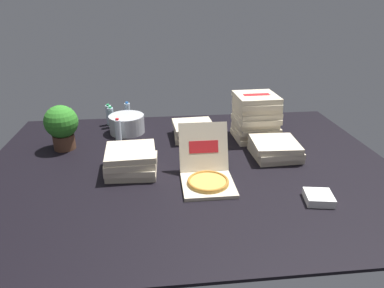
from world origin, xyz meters
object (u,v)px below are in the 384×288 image
pizza_stack_right_near (131,161)px  potted_plant (62,125)px  open_pizza_box (207,172)px  ice_bucket (127,124)px  pizza_stack_left_near (275,149)px  napkin_pile (319,198)px  pizza_stack_center_far (194,130)px  water_bottle_2 (128,113)px  pizza_stack_center_near (256,117)px  water_bottle_0 (118,130)px  water_bottle_1 (111,118)px  water_bottle_3 (109,115)px

pizza_stack_right_near → potted_plant: potted_plant is taller
open_pizza_box → ice_bucket: bearing=121.4°
pizza_stack_right_near → potted_plant: (-0.60, 0.50, 0.13)m
open_pizza_box → pizza_stack_left_near: bearing=29.0°
napkin_pile → pizza_stack_right_near: bearing=156.3°
pizza_stack_center_far → pizza_stack_right_near: pizza_stack_right_near is taller
pizza_stack_left_near → water_bottle_2: (-1.26, 0.98, 0.04)m
pizza_stack_left_near → pizza_stack_right_near: bearing=-173.1°
pizza_stack_center_near → ice_bucket: size_ratio=1.25×
open_pizza_box → napkin_pile: open_pizza_box is taller
pizza_stack_right_near → ice_bucket: bearing=96.0°
pizza_stack_center_near → napkin_pile: size_ratio=2.42×
open_pizza_box → ice_bucket: (-0.63, 1.03, 0.01)m
pizza_stack_right_near → napkin_pile: 1.34m
potted_plant → pizza_stack_left_near: bearing=-11.4°
napkin_pile → pizza_stack_center_near: bearing=96.5°
open_pizza_box → pizza_stack_right_near: (-0.54, 0.20, 0.02)m
ice_bucket → napkin_pile: size_ratio=1.94×
water_bottle_0 → pizza_stack_center_near: bearing=-2.5°
water_bottle_1 → water_bottle_3: 0.09m
water_bottle_0 → napkin_pile: bearing=-39.9°
water_bottle_2 → potted_plant: (-0.51, -0.62, 0.11)m
pizza_stack_left_near → water_bottle_0: size_ratio=1.79×
pizza_stack_center_far → water_bottle_1: (-0.80, 0.35, 0.04)m
pizza_stack_left_near → water_bottle_1: water_bottle_1 is taller
pizza_stack_right_near → water_bottle_3: bearing=104.9°
pizza_stack_center_far → napkin_pile: (0.68, -1.17, -0.04)m
water_bottle_3 → water_bottle_0: bearing=-73.6°
pizza_stack_center_near → potted_plant: bearing=-178.0°
water_bottle_2 → water_bottle_3: (-0.19, -0.06, 0.00)m
pizza_stack_left_near → pizza_stack_center_far: bearing=141.6°
napkin_pile → open_pizza_box: bearing=153.8°
pizza_stack_center_far → water_bottle_2: (-0.64, 0.49, 0.04)m
pizza_stack_left_near → pizza_stack_center_near: bearing=98.0°
pizza_stack_left_near → water_bottle_3: 1.71m
pizza_stack_center_far → open_pizza_box: bearing=-90.3°
pizza_stack_center_far → potted_plant: 1.17m
pizza_stack_center_far → ice_bucket: bearing=163.0°
water_bottle_3 → ice_bucket: bearing=-50.4°
pizza_stack_left_near → ice_bucket: size_ratio=1.17×
pizza_stack_left_near → pizza_stack_center_near: 0.44m
pizza_stack_center_near → ice_bucket: (-1.19, 0.27, -0.12)m
open_pizza_box → pizza_stack_center_far: (0.00, 0.83, -0.01)m
water_bottle_0 → water_bottle_3: same height
water_bottle_0 → ice_bucket: bearing=73.4°
water_bottle_1 → potted_plant: bearing=-126.0°
water_bottle_3 → potted_plant: bearing=-119.7°
pizza_stack_right_near → napkin_pile: bearing=-23.7°
pizza_stack_center_near → potted_plant: 1.71m
ice_bucket → pizza_stack_right_near: bearing=-84.0°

